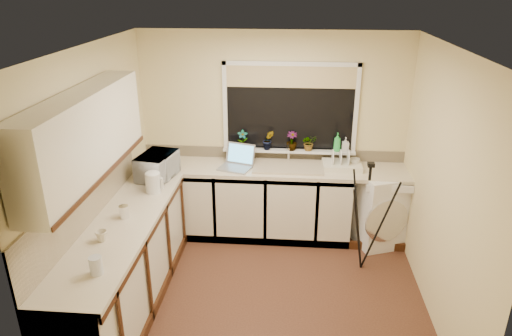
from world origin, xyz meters
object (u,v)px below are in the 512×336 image
(plant_a, at_px, (243,140))
(cup_left, at_px, (101,236))
(microwave, at_px, (157,166))
(soap_bottle_clear, at_px, (345,144))
(glass_jug, at_px, (96,265))
(plant_c, at_px, (292,141))
(dish_rack, at_px, (342,165))
(cup_back, at_px, (355,163))
(plant_b, at_px, (268,140))
(soap_bottle_green, at_px, (337,142))
(steel_jar, at_px, (124,212))
(washing_machine, at_px, (382,207))
(laptop, at_px, (237,161))
(tripod, at_px, (366,218))
(plant_d, at_px, (309,143))
(kettle, at_px, (153,183))

(plant_a, relative_size, cup_left, 2.32)
(microwave, bearing_deg, soap_bottle_clear, -63.47)
(glass_jug, relative_size, plant_c, 0.63)
(dish_rack, xyz_separation_m, cup_back, (0.15, 0.05, 0.02))
(plant_b, height_order, soap_bottle_green, plant_b)
(soap_bottle_green, bearing_deg, glass_jug, -128.78)
(steel_jar, relative_size, soap_bottle_green, 0.54)
(washing_machine, relative_size, plant_b, 3.70)
(laptop, bearing_deg, cup_back, 22.14)
(soap_bottle_clear, bearing_deg, steel_jar, -143.99)
(tripod, distance_m, soap_bottle_green, 1.06)
(tripod, xyz_separation_m, steel_jar, (-2.35, -0.71, 0.34))
(plant_a, xyz_separation_m, plant_c, (0.59, 0.01, -0.00))
(cup_left, bearing_deg, laptop, 61.71)
(microwave, height_order, soap_bottle_clear, soap_bottle_clear)
(dish_rack, distance_m, glass_jug, 3.07)
(glass_jug, distance_m, cup_back, 3.21)
(plant_d, bearing_deg, steel_jar, -137.80)
(tripod, bearing_deg, plant_c, 139.19)
(glass_jug, bearing_deg, dish_rack, 48.37)
(cup_back, bearing_deg, cup_left, -141.23)
(kettle, height_order, tripod, tripod)
(plant_c, bearing_deg, dish_rack, -15.58)
(tripod, bearing_deg, washing_machine, 71.40)
(laptop, bearing_deg, glass_jug, -92.11)
(washing_machine, bearing_deg, plant_c, 147.47)
(plant_d, height_order, cup_back, plant_d)
(glass_jug, xyz_separation_m, steel_jar, (-0.10, 0.88, -0.01))
(plant_d, bearing_deg, glass_jug, -123.74)
(laptop, height_order, plant_c, plant_c)
(kettle, relative_size, cup_left, 2.06)
(cup_left, bearing_deg, steel_jar, 83.30)
(washing_machine, relative_size, steel_jar, 7.28)
(microwave, bearing_deg, kettle, -160.35)
(plant_a, bearing_deg, soap_bottle_clear, 0.96)
(dish_rack, bearing_deg, microwave, -169.52)
(plant_b, relative_size, soap_bottle_clear, 1.38)
(microwave, xyz_separation_m, soap_bottle_clear, (2.13, 0.62, 0.10))
(kettle, distance_m, plant_c, 1.75)
(glass_jug, height_order, cup_back, glass_jug)
(dish_rack, height_order, soap_bottle_clear, soap_bottle_clear)
(plant_a, distance_m, soap_bottle_clear, 1.24)
(washing_machine, xyz_separation_m, cup_left, (-2.69, -1.76, 0.50))
(washing_machine, bearing_deg, plant_b, 150.05)
(plant_b, distance_m, plant_c, 0.28)
(glass_jug, xyz_separation_m, plant_a, (0.85, 2.45, 0.20))
(plant_b, relative_size, cup_back, 1.78)
(laptop, bearing_deg, plant_c, 37.39)
(plant_a, xyz_separation_m, plant_b, (0.31, 0.01, 0.00))
(tripod, relative_size, cup_left, 12.32)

